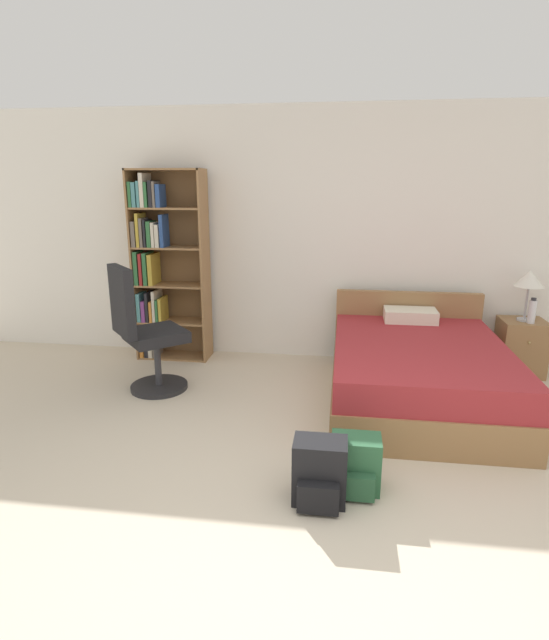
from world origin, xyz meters
TOP-DOWN VIEW (x-y plane):
  - ground_plane at (0.00, 0.00)m, footprint 14.00×14.00m
  - wall_back at (0.00, 3.23)m, footprint 9.00×0.06m
  - bookshelf at (-1.93, 2.97)m, footprint 0.76×0.33m
  - bed at (0.63, 2.17)m, footprint 1.44×1.94m
  - office_chair at (-1.77, 2.02)m, footprint 0.72×0.72m
  - nightstand at (1.73, 2.96)m, footprint 0.42×0.41m
  - table_lamp at (1.73, 2.95)m, footprint 0.28×0.28m
  - water_bottle at (1.76, 2.86)m, footprint 0.07×0.07m
  - backpack_green at (0.08, 0.74)m, footprint 0.30×0.28m
  - backpack_black at (-0.13, 0.59)m, footprint 0.32×0.29m

SIDE VIEW (x-z plane):
  - ground_plane at x=0.00m, z-range 0.00..0.00m
  - backpack_green at x=0.08m, z-range -0.01..0.34m
  - backpack_black at x=-0.13m, z-range -0.01..0.38m
  - nightstand at x=1.73m, z-range 0.00..0.55m
  - bed at x=0.63m, z-range -0.12..0.67m
  - office_chair at x=-1.77m, z-range -0.04..1.13m
  - water_bottle at x=1.76m, z-range 0.54..0.79m
  - table_lamp at x=1.73m, z-range 0.70..1.20m
  - bookshelf at x=-1.93m, z-range 0.03..2.02m
  - wall_back at x=0.00m, z-range 0.00..2.60m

